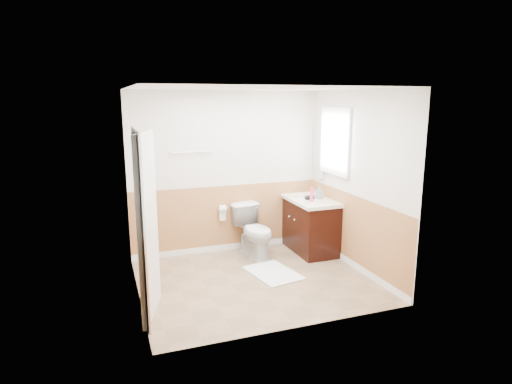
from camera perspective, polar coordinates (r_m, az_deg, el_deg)
name	(u,v)px	position (r m, az deg, el deg)	size (l,w,h in m)	color
floor	(255,280)	(5.94, -0.09, -11.47)	(3.00, 3.00, 0.00)	#8C7051
ceiling	(255,88)	(5.44, -0.10, 13.42)	(3.00, 3.00, 0.00)	white
wall_back	(227,173)	(6.77, -3.82, 2.53)	(3.00, 3.00, 0.00)	silver
wall_front	(299,214)	(4.39, 5.66, -2.83)	(3.00, 3.00, 0.00)	silver
wall_left	(134,198)	(5.26, -15.68, -0.72)	(3.00, 3.00, 0.00)	silver
wall_right	(357,181)	(6.22, 13.03, 1.37)	(3.00, 3.00, 0.00)	silver
wainscot_back	(228,220)	(6.93, -3.70, -3.61)	(3.00, 3.00, 0.00)	#BF7C4C
wainscot_front	(297,283)	(4.65, 5.40, -11.76)	(3.00, 3.00, 0.00)	#BF7C4C
wainscot_left	(138,259)	(5.47, -15.10, -8.40)	(2.60, 2.60, 0.00)	#BF7C4C
wainscot_right	(354,233)	(6.39, 12.62, -5.26)	(2.60, 2.60, 0.00)	#BF7C4C
toilet	(255,231)	(6.69, -0.20, -5.13)	(0.44, 0.77, 0.78)	silver
bath_mat	(273,273)	(6.15, 2.24, -10.52)	(0.55, 0.80, 0.02)	white
vanity_cabinet	(309,225)	(7.00, 6.91, -4.36)	(0.55, 1.10, 0.80)	black
vanity_knob_left	(294,220)	(6.75, 5.04, -3.63)	(0.03, 0.03, 0.03)	silver
vanity_knob_right	(289,217)	(6.92, 4.35, -3.21)	(0.03, 0.03, 0.03)	silver
countertop	(309,200)	(6.89, 6.93, -0.98)	(0.60, 1.15, 0.05)	white
sink_basin	(305,195)	(7.01, 6.46, -0.43)	(0.36, 0.36, 0.02)	silver
faucet	(316,191)	(7.08, 7.78, 0.15)	(0.02, 0.02, 0.14)	silver
lotion_bottle	(312,195)	(6.59, 7.28, -0.38)	(0.05, 0.05, 0.22)	#EB3C71
soap_dispenser	(319,192)	(6.84, 8.26, -0.03)	(0.09, 0.09, 0.20)	#8B939C
hair_dryer_body	(310,197)	(6.77, 7.00, -0.69)	(0.07, 0.07, 0.14)	black
hair_dryer_handle	(308,199)	(6.77, 6.75, -0.95)	(0.03, 0.03, 0.07)	black
mirror_panel	(319,151)	(7.10, 8.18, 5.32)	(0.02, 0.35, 0.90)	silver
window_frame	(335,141)	(6.63, 10.27, 6.51)	(0.04, 0.80, 1.00)	white
window_glass	(336,141)	(6.64, 10.39, 6.51)	(0.01, 0.70, 0.90)	white
door	(148,226)	(4.88, -13.94, -4.38)	(0.05, 0.80, 2.04)	white
door_frame	(141,226)	(4.88, -14.83, -4.34)	(0.02, 0.92, 2.10)	white
door_knob	(150,224)	(5.23, -13.64, -4.08)	(0.06, 0.06, 0.06)	silver
towel_bar	(192,152)	(6.54, -8.38, 5.18)	(0.02, 0.02, 0.62)	silver
tp_holder_bar	(223,209)	(6.79, -4.39, -2.20)	(0.02, 0.02, 0.14)	silver
tp_roll	(223,209)	(6.79, -4.39, -2.20)	(0.11, 0.11, 0.10)	white
tp_sheet	(223,216)	(6.82, -4.38, -3.09)	(0.10, 0.01, 0.16)	white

